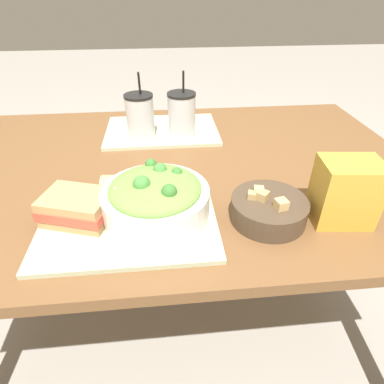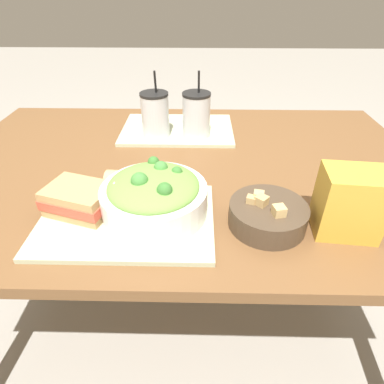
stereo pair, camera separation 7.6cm
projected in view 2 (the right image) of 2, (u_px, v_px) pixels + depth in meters
name	position (u px, v px, depth m)	size (l,w,h in m)	color
ground_plane	(187.00, 312.00, 1.39)	(12.00, 12.00, 0.00)	gray
dining_table	(185.00, 187.00, 1.02)	(1.47, 0.95, 0.73)	brown
tray_near	(127.00, 219.00, 0.75)	(0.40, 0.28, 0.01)	#B2BC99
tray_far	(178.00, 129.00, 1.18)	(0.40, 0.28, 0.01)	#B2BC99
salad_bowl	(154.00, 195.00, 0.73)	(0.24, 0.24, 0.12)	white
soup_bowl	(268.00, 214.00, 0.72)	(0.18, 0.18, 0.08)	#473828
sandwich_near	(79.00, 199.00, 0.75)	(0.18, 0.15, 0.06)	tan
baguette_near	(135.00, 183.00, 0.81)	(0.14, 0.07, 0.06)	tan
drink_cup_dark	(155.00, 116.00, 1.08)	(0.09, 0.09, 0.22)	silver
drink_cup_red	(196.00, 116.00, 1.08)	(0.09, 0.09, 0.22)	silver
chip_bag	(350.00, 203.00, 0.68)	(0.14, 0.11, 0.15)	gold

